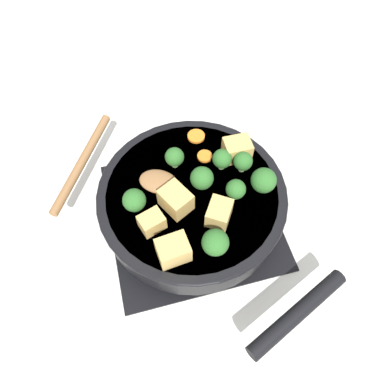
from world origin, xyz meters
TOP-DOWN VIEW (x-y plane):
  - ground_plane at (0.00, 0.00)m, footprint 2.40×2.40m
  - front_burner_grate at (0.00, 0.00)m, footprint 0.31×0.31m
  - skillet_pan at (-0.00, 0.00)m, footprint 0.36×0.45m
  - wooden_spoon at (0.12, -0.07)m, footprint 0.23×0.21m
  - tofu_cube_center_large at (0.03, 0.02)m, footprint 0.06×0.06m
  - tofu_cube_near_handle at (0.06, 0.10)m, footprint 0.05×0.04m
  - tofu_cube_east_chunk at (-0.03, 0.06)m, footprint 0.05×0.06m
  - tofu_cube_west_chunk at (0.08, 0.05)m, footprint 0.05×0.04m
  - tofu_cube_back_piece at (-0.10, -0.06)m, footprint 0.05×0.04m
  - broccoli_floret_near_spoon at (0.02, -0.06)m, footprint 0.03×0.03m
  - broccoli_floret_center_top at (-0.06, -0.04)m, footprint 0.03×0.03m
  - broccoli_floret_east_rim at (-0.07, 0.03)m, footprint 0.03×0.03m
  - broccoli_floret_west_rim at (0.10, 0.01)m, footprint 0.04×0.04m
  - broccoli_floret_north_edge at (-0.10, -0.02)m, footprint 0.03×0.03m
  - broccoli_floret_south_cluster at (-0.02, -0.01)m, footprint 0.04×0.04m
  - broccoli_floret_mid_floret at (-0.01, 0.11)m, footprint 0.04×0.04m
  - broccoli_floret_small_inner at (-0.12, 0.02)m, footprint 0.04×0.04m
  - carrot_slice_orange_thin at (-0.04, -0.07)m, footprint 0.03×0.03m
  - carrot_slice_near_center at (-0.04, -0.12)m, footprint 0.03×0.03m

SIDE VIEW (x-z plane):
  - ground_plane at x=0.00m, z-range 0.00..0.00m
  - front_burner_grate at x=0.00m, z-range 0.00..0.03m
  - skillet_pan at x=0.00m, z-range 0.03..0.09m
  - carrot_slice_orange_thin at x=-0.04m, z-range 0.09..0.09m
  - carrot_slice_near_center at x=-0.04m, z-range 0.09..0.09m
  - wooden_spoon at x=0.12m, z-range 0.09..0.10m
  - tofu_cube_west_chunk at x=0.08m, z-range 0.09..0.12m
  - tofu_cube_east_chunk at x=-0.03m, z-range 0.09..0.12m
  - tofu_cube_back_piece at x=-0.10m, z-range 0.09..0.12m
  - tofu_cube_near_handle at x=0.06m, z-range 0.09..0.13m
  - tofu_cube_center_large at x=0.03m, z-range 0.09..0.13m
  - broccoli_floret_north_edge at x=-0.10m, z-range 0.09..0.13m
  - broccoli_floret_east_rim at x=-0.07m, z-range 0.09..0.13m
  - broccoli_floret_near_spoon at x=0.02m, z-range 0.09..0.13m
  - broccoli_floret_center_top at x=-0.06m, z-range 0.09..0.13m
  - broccoli_floret_west_rim at x=0.10m, z-range 0.09..0.14m
  - broccoli_floret_south_cluster at x=-0.02m, z-range 0.09..0.14m
  - broccoli_floret_mid_floret at x=-0.01m, z-range 0.09..0.14m
  - broccoli_floret_small_inner at x=-0.12m, z-range 0.09..0.14m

